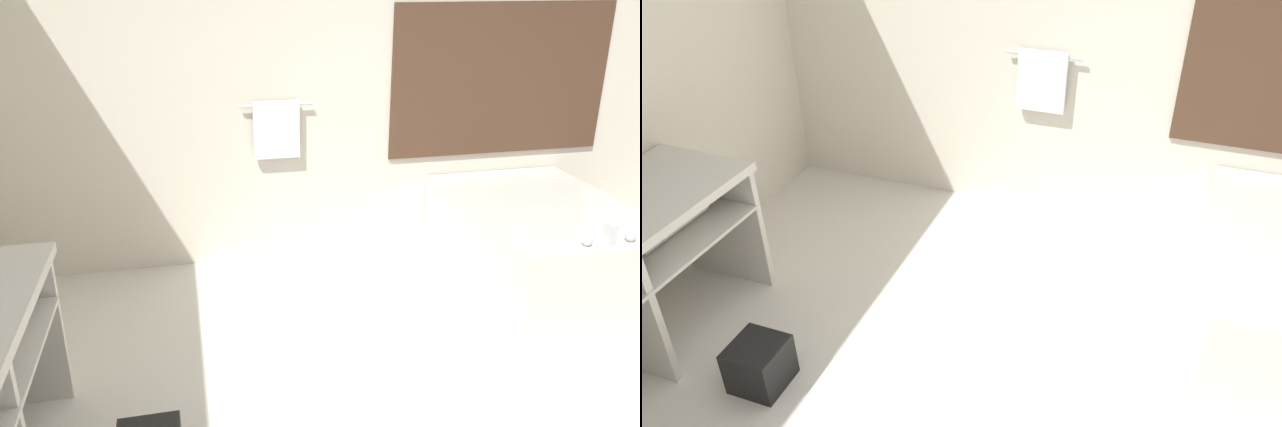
% 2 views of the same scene
% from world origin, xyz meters
% --- Properties ---
extents(wall_back_with_blinds, '(7.40, 0.13, 2.70)m').
position_xyz_m(wall_back_with_blinds, '(0.05, 2.23, 1.35)').
color(wall_back_with_blinds, silver).
rests_on(wall_back_with_blinds, ground_plane).
extents(waste_bin, '(0.26, 0.26, 0.25)m').
position_xyz_m(waste_bin, '(-1.17, 0.10, 0.12)').
color(waste_bin, black).
rests_on(waste_bin, ground_plane).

